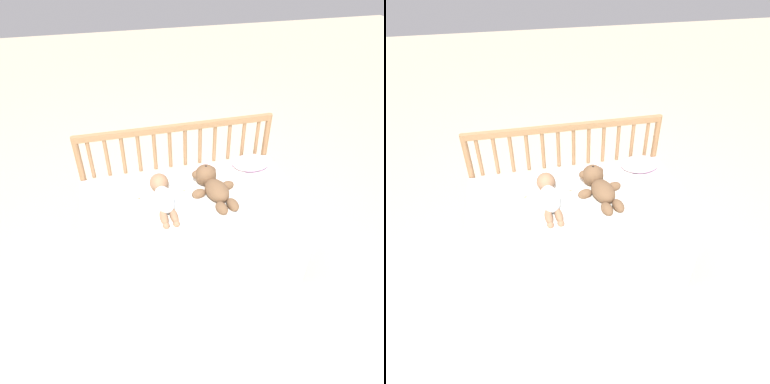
# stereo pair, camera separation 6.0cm
# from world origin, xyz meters

# --- Properties ---
(ground_plane) EXTENTS (12.00, 12.00, 0.00)m
(ground_plane) POSITION_xyz_m (0.00, 0.00, 0.00)
(ground_plane) COLOR #C6B293
(crib_mattress) EXTENTS (1.19, 0.66, 0.51)m
(crib_mattress) POSITION_xyz_m (0.00, 0.00, 0.26)
(crib_mattress) COLOR silver
(crib_mattress) RESTS_ON ground_plane
(crib_rail) EXTENTS (1.19, 0.04, 0.79)m
(crib_rail) POSITION_xyz_m (0.00, 0.35, 0.57)
(crib_rail) COLOR #997047
(crib_rail) RESTS_ON ground_plane
(blanket) EXTENTS (0.77, 0.50, 0.01)m
(blanket) POSITION_xyz_m (-0.01, -0.01, 0.51)
(blanket) COLOR white
(blanket) RESTS_ON crib_mattress
(teddy_bear) EXTENTS (0.27, 0.37, 0.13)m
(teddy_bear) POSITION_xyz_m (0.13, 0.04, 0.56)
(teddy_bear) COLOR brown
(teddy_bear) RESTS_ON crib_mattress
(baby) EXTENTS (0.29, 0.38, 0.11)m
(baby) POSITION_xyz_m (-0.15, 0.02, 0.55)
(baby) COLOR white
(baby) RESTS_ON crib_mattress
(small_pillow) EXTENTS (0.24, 0.17, 0.06)m
(small_pillow) POSITION_xyz_m (0.43, 0.23, 0.54)
(small_pillow) COLOR silver
(small_pillow) RESTS_ON crib_mattress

